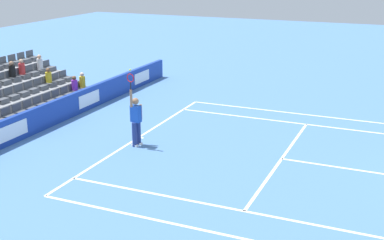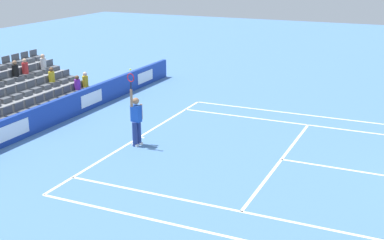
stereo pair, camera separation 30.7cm
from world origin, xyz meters
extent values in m
cube|color=white|center=(0.00, -11.89, 0.00)|extent=(10.97, 0.10, 0.01)
cube|color=white|center=(0.00, -6.40, 0.00)|extent=(8.23, 0.10, 0.01)
cube|color=white|center=(0.00, -3.20, 0.00)|extent=(0.10, 6.40, 0.01)
cube|color=white|center=(4.12, -5.95, 0.00)|extent=(0.10, 11.89, 0.01)
cube|color=white|center=(-4.12, -5.95, 0.00)|extent=(0.10, 11.89, 0.01)
cube|color=white|center=(5.49, -5.95, 0.00)|extent=(0.10, 11.89, 0.01)
cube|color=white|center=(-5.49, -5.95, 0.00)|extent=(0.10, 11.89, 0.01)
cube|color=white|center=(0.00, -11.79, 0.00)|extent=(0.10, 0.20, 0.01)
cube|color=#193899|center=(0.00, -15.83, 0.49)|extent=(19.48, 0.20, 0.99)
cube|color=white|center=(-7.31, -15.72, 0.49)|extent=(1.56, 0.01, 0.55)
cube|color=white|center=(-2.44, -15.72, 0.49)|extent=(1.56, 0.01, 0.55)
cube|color=white|center=(2.44, -15.72, 0.49)|extent=(1.56, 0.01, 0.55)
cylinder|color=navy|center=(0.68, -11.50, 0.45)|extent=(0.16, 0.16, 0.90)
cylinder|color=navy|center=(0.91, -11.55, 0.45)|extent=(0.16, 0.16, 0.90)
cube|color=white|center=(0.68, -11.50, 0.04)|extent=(0.17, 0.28, 0.08)
cube|color=white|center=(0.91, -11.55, 0.04)|extent=(0.17, 0.28, 0.08)
cube|color=#1947B2|center=(0.80, -11.53, 1.20)|extent=(0.28, 0.39, 0.60)
sphere|color=#9E7251|center=(0.80, -11.53, 1.66)|extent=(0.24, 0.24, 0.24)
cylinder|color=#9E7251|center=(1.01, -11.57, 1.81)|extent=(0.09, 0.09, 0.62)
cylinder|color=#9E7251|center=(0.59, -11.44, 1.22)|extent=(0.09, 0.09, 0.56)
cylinder|color=black|center=(1.01, -11.57, 2.26)|extent=(0.04, 0.04, 0.28)
torus|color=red|center=(1.01, -11.57, 2.54)|extent=(0.09, 0.31, 0.31)
sphere|color=#D1E533|center=(1.01, -11.57, 2.82)|extent=(0.07, 0.07, 0.07)
cube|color=gray|center=(0.00, -16.91, 0.21)|extent=(8.06, 0.95, 0.42)
cube|color=#545960|center=(-3.72, -16.91, 0.52)|extent=(0.48, 0.44, 0.20)
cube|color=#545960|center=(-3.72, -17.11, 0.77)|extent=(0.48, 0.04, 0.30)
cube|color=#545960|center=(-3.10, -16.91, 0.52)|extent=(0.48, 0.44, 0.20)
cube|color=#545960|center=(-3.10, -17.11, 0.77)|extent=(0.48, 0.04, 0.30)
cube|color=#545960|center=(-2.48, -16.91, 0.52)|extent=(0.48, 0.44, 0.20)
cube|color=#545960|center=(-2.48, -17.11, 0.77)|extent=(0.48, 0.04, 0.30)
cube|color=#545960|center=(-1.86, -16.91, 0.52)|extent=(0.48, 0.44, 0.20)
cube|color=#545960|center=(-1.86, -17.11, 0.77)|extent=(0.48, 0.04, 0.30)
cube|color=#545960|center=(-1.24, -16.91, 0.52)|extent=(0.48, 0.44, 0.20)
cube|color=#545960|center=(-1.24, -17.11, 0.77)|extent=(0.48, 0.04, 0.30)
cube|color=#545960|center=(-0.62, -16.91, 0.52)|extent=(0.48, 0.44, 0.20)
cube|color=#545960|center=(-0.62, -17.11, 0.77)|extent=(0.48, 0.04, 0.30)
cube|color=#545960|center=(0.00, -16.91, 0.52)|extent=(0.48, 0.44, 0.20)
cube|color=#545960|center=(0.00, -17.11, 0.77)|extent=(0.48, 0.04, 0.30)
cube|color=#545960|center=(0.62, -16.91, 0.52)|extent=(0.48, 0.44, 0.20)
cube|color=#545960|center=(0.62, -17.11, 0.77)|extent=(0.48, 0.04, 0.30)
cube|color=#545960|center=(1.24, -16.91, 0.52)|extent=(0.48, 0.44, 0.20)
cube|color=#545960|center=(1.24, -17.11, 0.77)|extent=(0.48, 0.04, 0.30)
cube|color=#545960|center=(1.86, -16.91, 0.52)|extent=(0.48, 0.44, 0.20)
cube|color=gray|center=(0.00, -17.86, 0.42)|extent=(8.06, 0.95, 0.84)
cube|color=#545960|center=(-3.72, -17.86, 0.94)|extent=(0.48, 0.44, 0.20)
cube|color=#545960|center=(-3.72, -18.06, 1.19)|extent=(0.48, 0.04, 0.30)
cube|color=#545960|center=(-3.10, -17.86, 0.94)|extent=(0.48, 0.44, 0.20)
cube|color=#545960|center=(-3.10, -18.06, 1.19)|extent=(0.48, 0.04, 0.30)
cube|color=#545960|center=(-2.48, -17.86, 0.94)|extent=(0.48, 0.44, 0.20)
cube|color=#545960|center=(-2.48, -18.06, 1.19)|extent=(0.48, 0.04, 0.30)
cube|color=#545960|center=(-1.86, -17.86, 0.94)|extent=(0.48, 0.44, 0.20)
cube|color=#545960|center=(-1.86, -18.06, 1.19)|extent=(0.48, 0.04, 0.30)
cube|color=#545960|center=(-1.24, -17.86, 0.94)|extent=(0.48, 0.44, 0.20)
cube|color=#545960|center=(-1.24, -18.06, 1.19)|extent=(0.48, 0.04, 0.30)
cube|color=#545960|center=(-0.62, -17.86, 0.94)|extent=(0.48, 0.44, 0.20)
cube|color=#545960|center=(-0.62, -18.06, 1.19)|extent=(0.48, 0.04, 0.30)
cube|color=#545960|center=(0.00, -17.86, 0.94)|extent=(0.48, 0.44, 0.20)
cube|color=#545960|center=(0.00, -18.06, 1.19)|extent=(0.48, 0.04, 0.30)
cube|color=#545960|center=(0.62, -17.86, 0.94)|extent=(0.48, 0.44, 0.20)
cube|color=#545960|center=(0.62, -18.06, 1.19)|extent=(0.48, 0.04, 0.30)
cube|color=#545960|center=(-3.72, -18.81, 1.36)|extent=(0.48, 0.44, 0.20)
cube|color=#545960|center=(-3.72, -19.01, 1.61)|extent=(0.48, 0.04, 0.30)
cube|color=#545960|center=(-3.10, -18.81, 1.36)|extent=(0.48, 0.44, 0.20)
cube|color=#545960|center=(-3.10, -19.01, 1.61)|extent=(0.48, 0.04, 0.30)
cube|color=#545960|center=(-2.48, -18.81, 1.36)|extent=(0.48, 0.44, 0.20)
cube|color=#545960|center=(-2.48, -19.01, 1.61)|extent=(0.48, 0.04, 0.30)
cube|color=#545960|center=(-1.86, -18.81, 1.36)|extent=(0.48, 0.44, 0.20)
cube|color=#545960|center=(-1.86, -19.01, 1.61)|extent=(0.48, 0.04, 0.30)
cube|color=#545960|center=(-1.24, -18.81, 1.36)|extent=(0.48, 0.44, 0.20)
cube|color=#545960|center=(-1.24, -19.01, 1.61)|extent=(0.48, 0.04, 0.30)
cube|color=#545960|center=(-0.62, -18.81, 1.36)|extent=(0.48, 0.44, 0.20)
cube|color=#545960|center=(-0.62, -19.01, 1.61)|extent=(0.48, 0.04, 0.30)
cube|color=#545960|center=(-3.72, -19.76, 1.78)|extent=(0.48, 0.44, 0.20)
cube|color=#545960|center=(-3.72, -19.96, 2.03)|extent=(0.48, 0.04, 0.30)
cube|color=#545960|center=(-3.10, -19.76, 1.78)|extent=(0.48, 0.44, 0.20)
cube|color=#545960|center=(-3.10, -19.96, 2.03)|extent=(0.48, 0.04, 0.30)
cube|color=#545960|center=(-2.48, -19.76, 1.78)|extent=(0.48, 0.44, 0.20)
cube|color=#545960|center=(-2.48, -19.96, 2.03)|extent=(0.48, 0.04, 0.30)
cube|color=#545960|center=(-1.86, -19.76, 1.78)|extent=(0.48, 0.44, 0.20)
cube|color=#545960|center=(-1.86, -19.96, 2.03)|extent=(0.48, 0.04, 0.30)
cube|color=#545960|center=(-1.24, -19.76, 1.78)|extent=(0.48, 0.44, 0.20)
cylinder|color=yellow|center=(-2.48, -17.91, 1.27)|extent=(0.28, 0.28, 0.47)
sphere|color=brown|center=(-2.48, -17.91, 1.61)|extent=(0.20, 0.20, 0.20)
cylinder|color=purple|center=(-3.10, -16.96, 0.86)|extent=(0.28, 0.28, 0.48)
sphere|color=brown|center=(-3.10, -16.96, 1.20)|extent=(0.20, 0.20, 0.20)
cylinder|color=black|center=(-1.24, -18.86, 1.72)|extent=(0.28, 0.28, 0.51)
sphere|color=#9E7251|center=(-1.24, -18.86, 2.07)|extent=(0.20, 0.20, 0.20)
cylinder|color=white|center=(-3.10, -18.86, 1.71)|extent=(0.28, 0.28, 0.49)
sphere|color=#D3A884|center=(-3.10, -18.86, 2.05)|extent=(0.20, 0.20, 0.20)
cylinder|color=yellow|center=(-3.72, -16.96, 0.88)|extent=(0.28, 0.28, 0.52)
sphere|color=beige|center=(-3.72, -16.96, 1.24)|extent=(0.20, 0.20, 0.20)
cylinder|color=red|center=(-1.86, -18.86, 1.71)|extent=(0.28, 0.28, 0.49)
sphere|color=#D3A884|center=(-1.86, -18.86, 2.05)|extent=(0.20, 0.20, 0.20)
camera|label=1|loc=(16.08, -2.76, 6.46)|focal=48.28mm
camera|label=2|loc=(15.95, -2.48, 6.46)|focal=48.28mm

